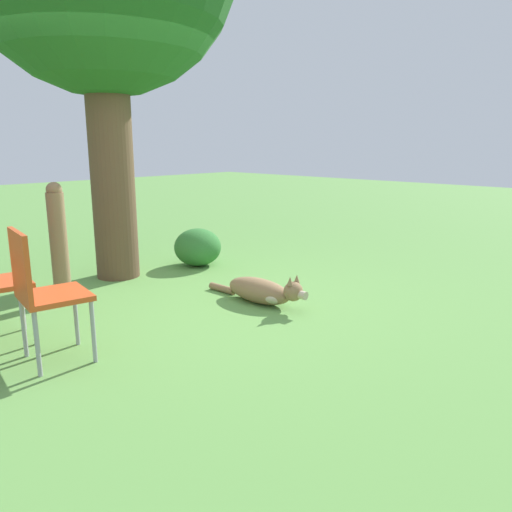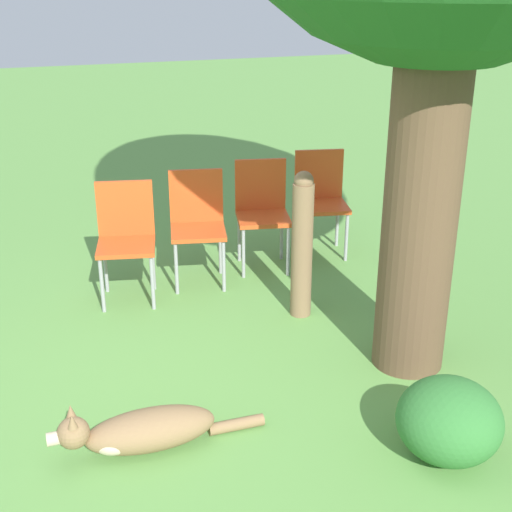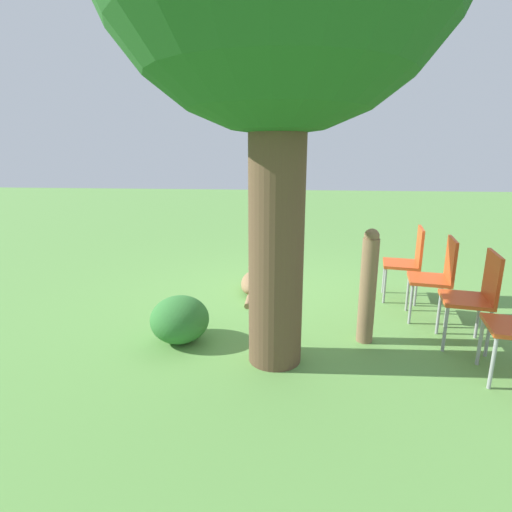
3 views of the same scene
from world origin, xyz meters
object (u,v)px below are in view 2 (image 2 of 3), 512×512
Objects in this scene: fence_post at (302,244)px; red_chair_3 at (321,195)px; red_chair_1 at (197,219)px; red_chair_0 at (126,233)px; dog at (141,431)px; red_chair_2 at (262,206)px.

fence_post reaches higher than red_chair_3.
fence_post reaches higher than red_chair_1.
fence_post is 1.39m from red_chair_0.
dog is 1.94m from fence_post.
red_chair_1 and red_chair_2 have the same top height.
red_chair_3 is at bearing 151.94° from fence_post.
red_chair_1 is 1.24m from red_chair_3.
red_chair_2 is (-0.99, 0.01, -0.03)m from fence_post.
red_chair_2 is at bearing -123.17° from dog.
red_chair_3 is (-0.15, 0.60, 0.00)m from red_chair_2.
red_chair_3 is (-1.14, 0.61, -0.03)m from fence_post.
fence_post is (-1.26, 1.41, 0.45)m from dog.
fence_post is 0.99m from red_chair_2.
red_chair_3 is at bearing 113.87° from red_chair_0.
red_chair_1 is at bearing -66.13° from red_chair_2.
fence_post is 1.04m from red_chair_1.
red_chair_3 is (-2.40, 2.02, 0.42)m from dog.
fence_post is 1.29m from red_chair_3.
red_chair_0 is (-1.96, 0.21, 0.42)m from dog.
red_chair_2 reaches higher than dog.
red_chair_1 and red_chair_3 have the same top height.
red_chair_1 is at bearing -66.13° from red_chair_3.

